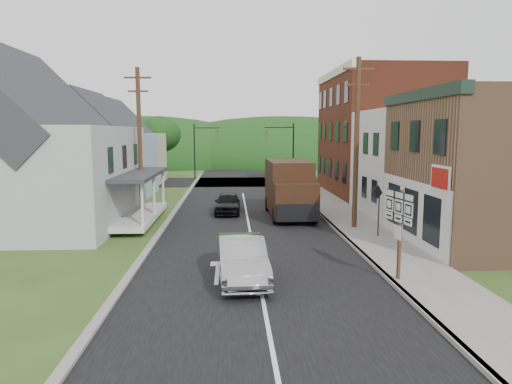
{
  "coord_description": "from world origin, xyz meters",
  "views": [
    {
      "loc": [
        -0.95,
        -20.15,
        5.22
      ],
      "look_at": [
        0.28,
        2.48,
        2.2
      ],
      "focal_mm": 32.0,
      "sensor_mm": 36.0,
      "label": 1
    }
  ],
  "objects": [
    {
      "name": "house_blue",
      "position": [
        -11.0,
        17.0,
        3.69
      ],
      "size": [
        7.14,
        8.16,
        7.28
      ],
      "color": "#93A9C9",
      "rests_on": "ground"
    },
    {
      "name": "storefront_red",
      "position": [
        11.3,
        17.0,
        5.0
      ],
      "size": [
        8.0,
        12.0,
        10.0
      ],
      "primitive_type": "cube",
      "color": "maroon",
      "rests_on": "ground"
    },
    {
      "name": "traffic_signal_left",
      "position": [
        -4.3,
        30.5,
        3.76
      ],
      "size": [
        2.87,
        0.2,
        6.0
      ],
      "color": "black",
      "rests_on": "ground"
    },
    {
      "name": "storefront_white",
      "position": [
        11.3,
        7.5,
        3.25
      ],
      "size": [
        8.0,
        7.0,
        6.5
      ],
      "primitive_type": "cube",
      "color": "silver",
      "rests_on": "ground"
    },
    {
      "name": "curb_left",
      "position": [
        -4.65,
        8.0,
        0.06
      ],
      "size": [
        0.3,
        55.0,
        0.12
      ],
      "primitive_type": "cube",
      "color": "slate",
      "rests_on": "ground"
    },
    {
      "name": "house_gray",
      "position": [
        -12.0,
        6.0,
        4.23
      ],
      "size": [
        10.2,
        12.24,
        8.35
      ],
      "color": "#ADB1B3",
      "rests_on": "ground"
    },
    {
      "name": "forested_ridge",
      "position": [
        0.0,
        55.0,
        0.0
      ],
      "size": [
        90.0,
        30.0,
        16.0
      ],
      "primitive_type": "ellipsoid",
      "color": "black",
      "rests_on": "ground"
    },
    {
      "name": "tree_left_d",
      "position": [
        -9.0,
        32.0,
        4.88
      ],
      "size": [
        4.8,
        4.8,
        6.94
      ],
      "color": "#382616",
      "rests_on": "ground"
    },
    {
      "name": "utility_pole_left",
      "position": [
        -6.5,
        8.0,
        4.66
      ],
      "size": [
        1.6,
        0.26,
        9.0
      ],
      "color": "#472D19",
      "rests_on": "ground"
    },
    {
      "name": "silver_sedan",
      "position": [
        -0.6,
        -4.54,
        0.76
      ],
      "size": [
        1.87,
        4.69,
        1.52
      ],
      "primitive_type": "imported",
      "rotation": [
        0.0,
        0.0,
        0.06
      ],
      "color": "#A1A1A5",
      "rests_on": "ground"
    },
    {
      "name": "traffic_signal_right",
      "position": [
        4.3,
        23.5,
        3.76
      ],
      "size": [
        2.87,
        0.2,
        6.0
      ],
      "color": "black",
      "rests_on": "ground"
    },
    {
      "name": "utility_pole_right",
      "position": [
        5.6,
        3.5,
        4.66
      ],
      "size": [
        1.6,
        0.26,
        9.0
      ],
      "color": "#472D19",
      "rests_on": "ground"
    },
    {
      "name": "storefront_tan",
      "position": [
        11.3,
        0.0,
        3.5
      ],
      "size": [
        8.0,
        8.0,
        7.0
      ],
      "primitive_type": "cube",
      "color": "brown",
      "rests_on": "ground"
    },
    {
      "name": "ground",
      "position": [
        0.0,
        0.0,
        0.0
      ],
      "size": [
        120.0,
        120.0,
        0.0
      ],
      "primitive_type": "plane",
      "color": "#2D4719",
      "rests_on": "ground"
    },
    {
      "name": "house_cream",
      "position": [
        -11.5,
        26.0,
        3.69
      ],
      "size": [
        7.14,
        8.16,
        7.28
      ],
      "color": "#C2BC96",
      "rests_on": "ground"
    },
    {
      "name": "dark_sedan",
      "position": [
        -1.21,
        8.72,
        0.67
      ],
      "size": [
        1.69,
        3.98,
        1.34
      ],
      "primitive_type": "imported",
      "rotation": [
        0.0,
        0.0,
        -0.03
      ],
      "color": "black",
      "rests_on": "ground"
    },
    {
      "name": "sidewalk_right",
      "position": [
        5.9,
        8.0,
        0.07
      ],
      "size": [
        2.8,
        55.0,
        0.15
      ],
      "primitive_type": "cube",
      "color": "slate",
      "rests_on": "ground"
    },
    {
      "name": "cross_road",
      "position": [
        0.0,
        27.0,
        0.0
      ],
      "size": [
        60.0,
        9.0,
        0.02
      ],
      "primitive_type": "cube",
      "color": "black",
      "rests_on": "ground"
    },
    {
      "name": "delivery_van",
      "position": [
        2.6,
        7.3,
        1.73
      ],
      "size": [
        2.66,
        6.18,
        3.43
      ],
      "rotation": [
        0.0,
        0.0,
        0.02
      ],
      "color": "black",
      "rests_on": "ground"
    },
    {
      "name": "road",
      "position": [
        0.0,
        10.0,
        0.0
      ],
      "size": [
        9.0,
        90.0,
        0.02
      ],
      "primitive_type": "cube",
      "color": "black",
      "rests_on": "ground"
    },
    {
      "name": "route_sign_cluster",
      "position": [
        4.76,
        -5.18,
        2.16
      ],
      "size": [
        0.35,
        1.76,
        3.11
      ],
      "rotation": [
        0.0,
        0.0,
        0.16
      ],
      "color": "#472D19",
      "rests_on": "sidewalk_right"
    },
    {
      "name": "warning_sign",
      "position": [
        6.17,
        1.31,
        1.76
      ],
      "size": [
        0.22,
        0.67,
        2.52
      ],
      "rotation": [
        0.0,
        0.0,
        0.3
      ],
      "color": "black",
      "rests_on": "sidewalk_right"
    },
    {
      "name": "curb_right",
      "position": [
        4.55,
        8.0,
        0.07
      ],
      "size": [
        0.2,
        55.0,
        0.15
      ],
      "primitive_type": "cube",
      "color": "slate",
      "rests_on": "ground"
    },
    {
      "name": "tree_left_c",
      "position": [
        -19.0,
        20.0,
        5.94
      ],
      "size": [
        5.8,
        5.8,
        8.41
      ],
      "color": "#382616",
      "rests_on": "ground"
    }
  ]
}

